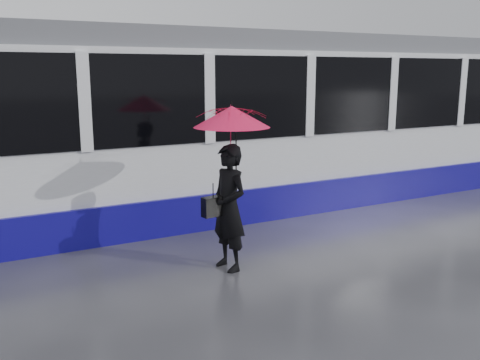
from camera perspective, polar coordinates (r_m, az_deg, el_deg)
ground at (r=8.12m, az=1.31°, el=-7.48°), size 90.00×90.00×0.00m
rails at (r=10.27m, az=-5.67°, el=-3.39°), size 34.00×1.51×0.02m
tram at (r=9.48m, az=-14.74°, el=5.06°), size 26.00×2.56×3.35m
woman at (r=7.15m, az=-1.21°, el=-2.98°), size 0.50×0.68×1.71m
umbrella at (r=6.99m, az=-0.88°, el=5.18°), size 1.14×1.14×1.15m
handbag at (r=7.06m, az=-2.87°, el=-2.83°), size 0.32×0.18×0.44m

